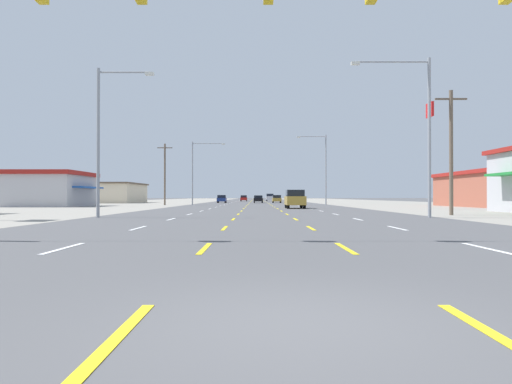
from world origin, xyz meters
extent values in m
plane|color=#4C4C4F|center=(0.00, 66.00, 0.00)|extent=(572.00, 572.00, 0.00)
cube|color=gray|center=(-24.75, 66.00, 0.00)|extent=(28.00, 440.00, 0.01)
cube|color=gray|center=(24.75, 66.00, 0.00)|extent=(28.00, 440.00, 0.01)
cube|color=white|center=(-5.25, 7.00, 0.01)|extent=(0.14, 2.60, 0.01)
cube|color=white|center=(-5.25, 14.50, 0.01)|extent=(0.14, 2.60, 0.01)
cube|color=white|center=(-5.25, 22.00, 0.01)|extent=(0.14, 2.60, 0.01)
cube|color=white|center=(-5.25, 29.50, 0.01)|extent=(0.14, 2.60, 0.01)
cube|color=white|center=(-5.25, 37.00, 0.01)|extent=(0.14, 2.60, 0.01)
cube|color=white|center=(-5.25, 44.50, 0.01)|extent=(0.14, 2.60, 0.01)
cube|color=white|center=(-5.25, 52.00, 0.01)|extent=(0.14, 2.60, 0.01)
cube|color=white|center=(-5.25, 59.50, 0.01)|extent=(0.14, 2.60, 0.01)
cube|color=white|center=(-5.25, 67.00, 0.01)|extent=(0.14, 2.60, 0.01)
cube|color=white|center=(-5.25, 74.50, 0.01)|extent=(0.14, 2.60, 0.01)
cube|color=white|center=(-5.25, 82.00, 0.01)|extent=(0.14, 2.60, 0.01)
cube|color=white|center=(-5.25, 89.50, 0.01)|extent=(0.14, 2.60, 0.01)
cube|color=white|center=(-5.25, 97.00, 0.01)|extent=(0.14, 2.60, 0.01)
cube|color=white|center=(-5.25, 104.50, 0.01)|extent=(0.14, 2.60, 0.01)
cube|color=white|center=(-5.25, 112.00, 0.01)|extent=(0.14, 2.60, 0.01)
cube|color=white|center=(-5.25, 119.50, 0.01)|extent=(0.14, 2.60, 0.01)
cube|color=white|center=(-5.25, 127.00, 0.01)|extent=(0.14, 2.60, 0.01)
cube|color=white|center=(-5.25, 134.50, 0.01)|extent=(0.14, 2.60, 0.01)
cube|color=white|center=(-5.25, 142.00, 0.01)|extent=(0.14, 2.60, 0.01)
cube|color=white|center=(-5.25, 149.50, 0.01)|extent=(0.14, 2.60, 0.01)
cube|color=white|center=(-5.25, 157.00, 0.01)|extent=(0.14, 2.60, 0.01)
cube|color=white|center=(-5.25, 164.50, 0.01)|extent=(0.14, 2.60, 0.01)
cube|color=white|center=(-5.25, 172.00, 0.01)|extent=(0.14, 2.60, 0.01)
cube|color=white|center=(-5.25, 179.50, 0.01)|extent=(0.14, 2.60, 0.01)
cube|color=white|center=(-5.25, 187.00, 0.01)|extent=(0.14, 2.60, 0.01)
cube|color=white|center=(-5.25, 194.50, 0.01)|extent=(0.14, 2.60, 0.01)
cube|color=white|center=(-5.25, 202.00, 0.01)|extent=(0.14, 2.60, 0.01)
cube|color=white|center=(-5.25, 209.50, 0.01)|extent=(0.14, 2.60, 0.01)
cube|color=white|center=(-5.25, 217.00, 0.01)|extent=(0.14, 2.60, 0.01)
cube|color=yellow|center=(-1.75, -0.50, 0.01)|extent=(0.14, 2.60, 0.01)
cube|color=yellow|center=(-1.75, 7.00, 0.01)|extent=(0.14, 2.60, 0.01)
cube|color=yellow|center=(-1.75, 14.50, 0.01)|extent=(0.14, 2.60, 0.01)
cube|color=yellow|center=(-1.75, 22.00, 0.01)|extent=(0.14, 2.60, 0.01)
cube|color=yellow|center=(-1.75, 29.50, 0.01)|extent=(0.14, 2.60, 0.01)
cube|color=yellow|center=(-1.75, 37.00, 0.01)|extent=(0.14, 2.60, 0.01)
cube|color=yellow|center=(-1.75, 44.50, 0.01)|extent=(0.14, 2.60, 0.01)
cube|color=yellow|center=(-1.75, 52.00, 0.01)|extent=(0.14, 2.60, 0.01)
cube|color=yellow|center=(-1.75, 59.50, 0.01)|extent=(0.14, 2.60, 0.01)
cube|color=yellow|center=(-1.75, 67.00, 0.01)|extent=(0.14, 2.60, 0.01)
cube|color=yellow|center=(-1.75, 74.50, 0.01)|extent=(0.14, 2.60, 0.01)
cube|color=yellow|center=(-1.75, 82.00, 0.01)|extent=(0.14, 2.60, 0.01)
cube|color=yellow|center=(-1.75, 89.50, 0.01)|extent=(0.14, 2.60, 0.01)
cube|color=yellow|center=(-1.75, 97.00, 0.01)|extent=(0.14, 2.60, 0.01)
cube|color=yellow|center=(-1.75, 104.50, 0.01)|extent=(0.14, 2.60, 0.01)
cube|color=yellow|center=(-1.75, 112.00, 0.01)|extent=(0.14, 2.60, 0.01)
cube|color=yellow|center=(-1.75, 119.50, 0.01)|extent=(0.14, 2.60, 0.01)
cube|color=yellow|center=(-1.75, 127.00, 0.01)|extent=(0.14, 2.60, 0.01)
cube|color=yellow|center=(-1.75, 134.50, 0.01)|extent=(0.14, 2.60, 0.01)
cube|color=yellow|center=(-1.75, 142.00, 0.01)|extent=(0.14, 2.60, 0.01)
cube|color=yellow|center=(-1.75, 149.50, 0.01)|extent=(0.14, 2.60, 0.01)
cube|color=yellow|center=(-1.75, 157.00, 0.01)|extent=(0.14, 2.60, 0.01)
cube|color=yellow|center=(-1.75, 164.50, 0.01)|extent=(0.14, 2.60, 0.01)
cube|color=yellow|center=(-1.75, 172.00, 0.01)|extent=(0.14, 2.60, 0.01)
cube|color=yellow|center=(-1.75, 179.50, 0.01)|extent=(0.14, 2.60, 0.01)
cube|color=yellow|center=(-1.75, 187.00, 0.01)|extent=(0.14, 2.60, 0.01)
cube|color=yellow|center=(-1.75, 194.50, 0.01)|extent=(0.14, 2.60, 0.01)
cube|color=yellow|center=(-1.75, 202.00, 0.01)|extent=(0.14, 2.60, 0.01)
cube|color=yellow|center=(-1.75, 209.50, 0.01)|extent=(0.14, 2.60, 0.01)
cube|color=yellow|center=(-1.75, 217.00, 0.01)|extent=(0.14, 2.60, 0.01)
cube|color=yellow|center=(1.75, -0.50, 0.01)|extent=(0.14, 2.60, 0.01)
cube|color=yellow|center=(1.75, 7.00, 0.01)|extent=(0.14, 2.60, 0.01)
cube|color=yellow|center=(1.75, 14.50, 0.01)|extent=(0.14, 2.60, 0.01)
cube|color=yellow|center=(1.75, 22.00, 0.01)|extent=(0.14, 2.60, 0.01)
cube|color=yellow|center=(1.75, 29.50, 0.01)|extent=(0.14, 2.60, 0.01)
cube|color=yellow|center=(1.75, 37.00, 0.01)|extent=(0.14, 2.60, 0.01)
cube|color=yellow|center=(1.75, 44.50, 0.01)|extent=(0.14, 2.60, 0.01)
cube|color=yellow|center=(1.75, 52.00, 0.01)|extent=(0.14, 2.60, 0.01)
cube|color=yellow|center=(1.75, 59.50, 0.01)|extent=(0.14, 2.60, 0.01)
cube|color=yellow|center=(1.75, 67.00, 0.01)|extent=(0.14, 2.60, 0.01)
cube|color=yellow|center=(1.75, 74.50, 0.01)|extent=(0.14, 2.60, 0.01)
cube|color=yellow|center=(1.75, 82.00, 0.01)|extent=(0.14, 2.60, 0.01)
cube|color=yellow|center=(1.75, 89.50, 0.01)|extent=(0.14, 2.60, 0.01)
cube|color=yellow|center=(1.75, 97.00, 0.01)|extent=(0.14, 2.60, 0.01)
cube|color=yellow|center=(1.75, 104.50, 0.01)|extent=(0.14, 2.60, 0.01)
cube|color=yellow|center=(1.75, 112.00, 0.01)|extent=(0.14, 2.60, 0.01)
cube|color=yellow|center=(1.75, 119.50, 0.01)|extent=(0.14, 2.60, 0.01)
cube|color=yellow|center=(1.75, 127.00, 0.01)|extent=(0.14, 2.60, 0.01)
cube|color=yellow|center=(1.75, 134.50, 0.01)|extent=(0.14, 2.60, 0.01)
cube|color=yellow|center=(1.75, 142.00, 0.01)|extent=(0.14, 2.60, 0.01)
cube|color=yellow|center=(1.75, 149.50, 0.01)|extent=(0.14, 2.60, 0.01)
cube|color=yellow|center=(1.75, 157.00, 0.01)|extent=(0.14, 2.60, 0.01)
cube|color=yellow|center=(1.75, 164.50, 0.01)|extent=(0.14, 2.60, 0.01)
cube|color=yellow|center=(1.75, 172.00, 0.01)|extent=(0.14, 2.60, 0.01)
cube|color=yellow|center=(1.75, 179.50, 0.01)|extent=(0.14, 2.60, 0.01)
cube|color=yellow|center=(1.75, 187.00, 0.01)|extent=(0.14, 2.60, 0.01)
cube|color=yellow|center=(1.75, 194.50, 0.01)|extent=(0.14, 2.60, 0.01)
cube|color=yellow|center=(1.75, 202.00, 0.01)|extent=(0.14, 2.60, 0.01)
cube|color=yellow|center=(1.75, 209.50, 0.01)|extent=(0.14, 2.60, 0.01)
cube|color=yellow|center=(1.75, 217.00, 0.01)|extent=(0.14, 2.60, 0.01)
cube|color=white|center=(5.25, 7.00, 0.01)|extent=(0.14, 2.60, 0.01)
cube|color=white|center=(5.25, 14.50, 0.01)|extent=(0.14, 2.60, 0.01)
cube|color=white|center=(5.25, 22.00, 0.01)|extent=(0.14, 2.60, 0.01)
cube|color=white|center=(5.25, 29.50, 0.01)|extent=(0.14, 2.60, 0.01)
cube|color=white|center=(5.25, 37.00, 0.01)|extent=(0.14, 2.60, 0.01)
cube|color=white|center=(5.25, 44.50, 0.01)|extent=(0.14, 2.60, 0.01)
cube|color=white|center=(5.25, 52.00, 0.01)|extent=(0.14, 2.60, 0.01)
cube|color=white|center=(5.25, 59.50, 0.01)|extent=(0.14, 2.60, 0.01)
cube|color=white|center=(5.25, 67.00, 0.01)|extent=(0.14, 2.60, 0.01)
cube|color=white|center=(5.25, 74.50, 0.01)|extent=(0.14, 2.60, 0.01)
cube|color=white|center=(5.25, 82.00, 0.01)|extent=(0.14, 2.60, 0.01)
cube|color=white|center=(5.25, 89.50, 0.01)|extent=(0.14, 2.60, 0.01)
cube|color=white|center=(5.25, 97.00, 0.01)|extent=(0.14, 2.60, 0.01)
cube|color=white|center=(5.25, 104.50, 0.01)|extent=(0.14, 2.60, 0.01)
cube|color=white|center=(5.25, 112.00, 0.01)|extent=(0.14, 2.60, 0.01)
cube|color=white|center=(5.25, 119.50, 0.01)|extent=(0.14, 2.60, 0.01)
cube|color=white|center=(5.25, 127.00, 0.01)|extent=(0.14, 2.60, 0.01)
cube|color=white|center=(5.25, 134.50, 0.01)|extent=(0.14, 2.60, 0.01)
cube|color=white|center=(5.25, 142.00, 0.01)|extent=(0.14, 2.60, 0.01)
cube|color=white|center=(5.25, 149.50, 0.01)|extent=(0.14, 2.60, 0.01)
cube|color=white|center=(5.25, 157.00, 0.01)|extent=(0.14, 2.60, 0.01)
cube|color=white|center=(5.25, 164.50, 0.01)|extent=(0.14, 2.60, 0.01)
cube|color=white|center=(5.25, 172.00, 0.01)|extent=(0.14, 2.60, 0.01)
cube|color=white|center=(5.25, 179.50, 0.01)|extent=(0.14, 2.60, 0.01)
cube|color=white|center=(5.25, 187.00, 0.01)|extent=(0.14, 2.60, 0.01)
cube|color=white|center=(5.25, 194.50, 0.01)|extent=(0.14, 2.60, 0.01)
cube|color=white|center=(5.25, 202.00, 0.01)|extent=(0.14, 2.60, 0.01)
cube|color=white|center=(5.25, 209.50, 0.01)|extent=(0.14, 2.60, 0.01)
cube|color=white|center=(5.25, 217.00, 0.01)|extent=(0.14, 2.60, 0.01)
cube|color=#B28C33|center=(3.70, 46.37, 0.84)|extent=(1.98, 4.90, 0.92)
cube|color=black|center=(3.70, 46.32, 1.64)|extent=(1.82, 2.70, 0.68)
cylinder|color=black|center=(2.86, 48.07, 0.38)|extent=(0.26, 0.76, 0.76)
cylinder|color=black|center=(4.54, 48.07, 0.38)|extent=(0.26, 0.76, 0.76)
cylinder|color=black|center=(2.86, 44.67, 0.38)|extent=(0.26, 0.76, 0.76)
cylinder|color=black|center=(4.54, 44.67, 0.38)|extent=(0.26, 0.76, 0.76)
cube|color=black|center=(-0.03, 88.67, 0.63)|extent=(1.80, 4.50, 0.62)
cube|color=black|center=(-0.03, 88.57, 1.20)|extent=(1.62, 2.10, 0.52)
cylinder|color=black|center=(-0.80, 90.22, 0.32)|extent=(0.22, 0.64, 0.64)
cylinder|color=black|center=(0.74, 90.22, 0.32)|extent=(0.22, 0.64, 0.64)
cylinder|color=black|center=(-0.80, 87.12, 0.32)|extent=(0.22, 0.64, 0.64)
cylinder|color=black|center=(0.74, 87.12, 0.32)|extent=(0.22, 0.64, 0.64)
cube|color=navy|center=(-7.23, 89.49, 0.63)|extent=(1.72, 3.90, 0.66)
cube|color=black|center=(-7.23, 89.24, 1.25)|extent=(1.58, 1.90, 0.58)
cylinder|color=black|center=(-7.97, 90.89, 0.30)|extent=(0.20, 0.60, 0.60)
cylinder|color=black|center=(-6.49, 90.89, 0.30)|extent=(0.20, 0.60, 0.60)
cylinder|color=black|center=(-7.97, 88.09, 0.30)|extent=(0.20, 0.60, 0.60)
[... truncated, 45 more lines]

